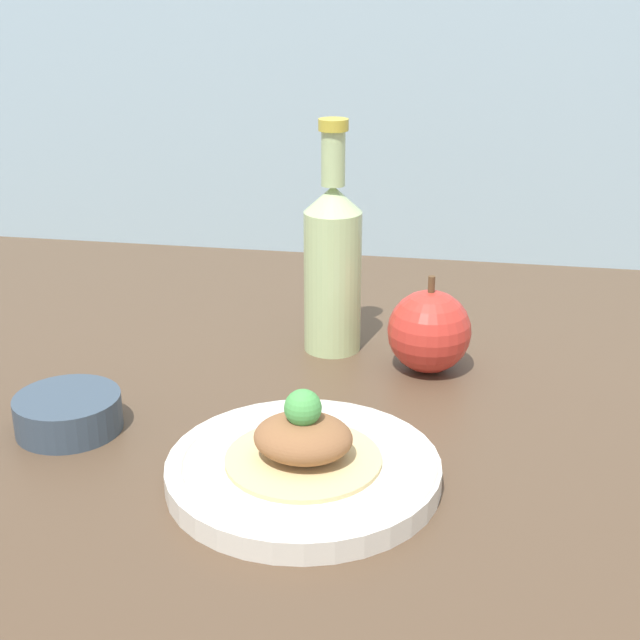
# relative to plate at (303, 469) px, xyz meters

# --- Properties ---
(ground_plane) EXTENTS (1.80, 1.10, 0.04)m
(ground_plane) POSITION_rel_plate_xyz_m (0.06, 0.12, -0.03)
(ground_plane) COLOR brown
(plate) EXTENTS (0.23, 0.23, 0.02)m
(plate) POSITION_rel_plate_xyz_m (0.00, 0.00, 0.00)
(plate) COLOR silver
(plate) RESTS_ON ground_plane
(plated_food) EXTENTS (0.13, 0.13, 0.07)m
(plated_food) POSITION_rel_plate_xyz_m (-0.00, -0.00, 0.03)
(plated_food) COLOR #D6BC7F
(plated_food) RESTS_ON plate
(cider_bottle) EXTENTS (0.06, 0.06, 0.26)m
(cider_bottle) POSITION_rel_plate_xyz_m (-0.02, 0.28, 0.09)
(cider_bottle) COLOR #B7D18E
(cider_bottle) RESTS_ON ground_plane
(apple) EXTENTS (0.09, 0.09, 0.11)m
(apple) POSITION_rel_plate_xyz_m (0.09, 0.25, 0.03)
(apple) COLOR red
(apple) RESTS_ON ground_plane
(dipping_bowl) EXTENTS (0.10, 0.10, 0.03)m
(dipping_bowl) POSITION_rel_plate_xyz_m (-0.23, 0.05, 0.00)
(dipping_bowl) COLOR #384756
(dipping_bowl) RESTS_ON ground_plane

